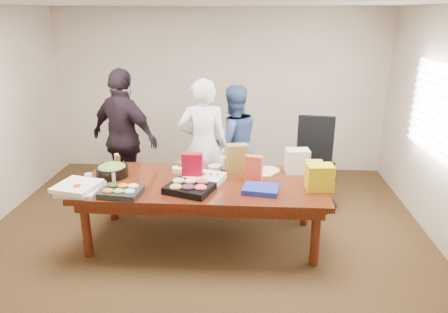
# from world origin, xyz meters

# --- Properties ---
(floor) EXTENTS (5.50, 5.00, 0.02)m
(floor) POSITION_xyz_m (0.00, 0.00, -0.01)
(floor) COLOR #47301E
(floor) RESTS_ON ground
(ceiling) EXTENTS (5.50, 5.00, 0.02)m
(ceiling) POSITION_xyz_m (0.00, 0.00, 2.71)
(ceiling) COLOR white
(ceiling) RESTS_ON wall_back
(wall_back) EXTENTS (5.50, 0.04, 2.70)m
(wall_back) POSITION_xyz_m (0.00, 2.50, 1.35)
(wall_back) COLOR beige
(wall_back) RESTS_ON floor
(wall_front) EXTENTS (5.50, 0.04, 2.70)m
(wall_front) POSITION_xyz_m (0.00, -2.50, 1.35)
(wall_front) COLOR beige
(wall_front) RESTS_ON floor
(window_panel) EXTENTS (0.03, 1.40, 1.10)m
(window_panel) POSITION_xyz_m (2.72, 0.60, 1.50)
(window_panel) COLOR white
(window_panel) RESTS_ON wall_right
(window_blinds) EXTENTS (0.04, 1.36, 1.00)m
(window_blinds) POSITION_xyz_m (2.68, 0.60, 1.50)
(window_blinds) COLOR beige
(window_blinds) RESTS_ON wall_right
(conference_table) EXTENTS (2.80, 1.20, 0.75)m
(conference_table) POSITION_xyz_m (0.00, 0.00, 0.38)
(conference_table) COLOR #4C1C0F
(conference_table) RESTS_ON floor
(office_chair) EXTENTS (0.70, 0.70, 1.20)m
(office_chair) POSITION_xyz_m (1.44, 1.00, 0.60)
(office_chair) COLOR black
(office_chair) RESTS_ON floor
(person_center) EXTENTS (0.71, 0.52, 1.81)m
(person_center) POSITION_xyz_m (-0.10, 0.90, 0.91)
(person_center) COLOR white
(person_center) RESTS_ON floor
(person_right) EXTENTS (0.99, 0.89, 1.67)m
(person_right) POSITION_xyz_m (0.29, 1.26, 0.83)
(person_right) COLOR #3D5B95
(person_right) RESTS_ON floor
(person_left) EXTENTS (1.21, 0.93, 1.92)m
(person_left) POSITION_xyz_m (-1.20, 0.98, 0.96)
(person_left) COLOR black
(person_left) RESTS_ON floor
(veggie_tray) EXTENTS (0.45, 0.37, 0.06)m
(veggie_tray) POSITION_xyz_m (-0.83, -0.42, 0.78)
(veggie_tray) COLOR black
(veggie_tray) RESTS_ON conference_table
(fruit_tray) EXTENTS (0.59, 0.52, 0.07)m
(fruit_tray) POSITION_xyz_m (-0.12, -0.28, 0.79)
(fruit_tray) COLOR black
(fruit_tray) RESTS_ON conference_table
(sheet_cake) EXTENTS (0.50, 0.43, 0.07)m
(sheet_cake) POSITION_xyz_m (0.02, 0.04, 0.79)
(sheet_cake) COLOR white
(sheet_cake) RESTS_ON conference_table
(salad_bowl) EXTENTS (0.39, 0.39, 0.12)m
(salad_bowl) POSITION_xyz_m (-1.10, 0.11, 0.81)
(salad_bowl) COLOR black
(salad_bowl) RESTS_ON conference_table
(chip_bag_blue) EXTENTS (0.42, 0.34, 0.06)m
(chip_bag_blue) POSITION_xyz_m (0.66, -0.23, 0.78)
(chip_bag_blue) COLOR #1D2C9D
(chip_bag_blue) RESTS_ON conference_table
(chip_bag_red) EXTENTS (0.23, 0.10, 0.34)m
(chip_bag_red) POSITION_xyz_m (-0.12, 0.02, 0.92)
(chip_bag_red) COLOR #A80421
(chip_bag_red) RESTS_ON conference_table
(chip_bag_yellow) EXTENTS (0.19, 0.08, 0.28)m
(chip_bag_yellow) POSITION_xyz_m (1.26, 0.05, 0.89)
(chip_bag_yellow) COLOR yellow
(chip_bag_yellow) RESTS_ON conference_table
(chip_bag_orange) EXTENTS (0.21, 0.13, 0.30)m
(chip_bag_orange) POSITION_xyz_m (0.58, 0.09, 0.90)
(chip_bag_orange) COLOR #EB512B
(chip_bag_orange) RESTS_ON conference_table
(mayo_jar) EXTENTS (0.12, 0.12, 0.15)m
(mayo_jar) POSITION_xyz_m (0.21, 0.45, 0.83)
(mayo_jar) COLOR white
(mayo_jar) RESTS_ON conference_table
(mustard_bottle) EXTENTS (0.06, 0.06, 0.18)m
(mustard_bottle) POSITION_xyz_m (0.29, 0.45, 0.84)
(mustard_bottle) COLOR yellow
(mustard_bottle) RESTS_ON conference_table
(dressing_bottle) EXTENTS (0.06, 0.06, 0.18)m
(dressing_bottle) POSITION_xyz_m (-1.10, 0.35, 0.84)
(dressing_bottle) COLOR brown
(dressing_bottle) RESTS_ON conference_table
(ranch_bottle) EXTENTS (0.06, 0.06, 0.16)m
(ranch_bottle) POSITION_xyz_m (-1.15, 0.46, 0.83)
(ranch_bottle) COLOR silver
(ranch_bottle) RESTS_ON conference_table
(banana_bunch) EXTENTS (0.29, 0.22, 0.08)m
(banana_bunch) POSITION_xyz_m (0.55, 0.37, 0.79)
(banana_bunch) COLOR orange
(banana_bunch) RESTS_ON conference_table
(bread_loaf) EXTENTS (0.30, 0.18, 0.11)m
(bread_loaf) POSITION_xyz_m (-0.20, 0.35, 0.81)
(bread_loaf) COLOR brown
(bread_loaf) RESTS_ON conference_table
(kraft_bag) EXTENTS (0.29, 0.21, 0.34)m
(kraft_bag) POSITION_xyz_m (0.38, 0.39, 0.92)
(kraft_bag) COLOR olive
(kraft_bag) RESTS_ON conference_table
(red_cup) EXTENTS (0.09, 0.09, 0.11)m
(red_cup) POSITION_xyz_m (-1.30, -0.44, 0.80)
(red_cup) COLOR red
(red_cup) RESTS_ON conference_table
(clear_cup_a) EXTENTS (0.09, 0.09, 0.12)m
(clear_cup_a) POSITION_xyz_m (-1.30, -0.12, 0.81)
(clear_cup_a) COLOR silver
(clear_cup_a) RESTS_ON conference_table
(clear_cup_b) EXTENTS (0.10, 0.10, 0.11)m
(clear_cup_b) POSITION_xyz_m (-1.04, -0.03, 0.81)
(clear_cup_b) COLOR white
(clear_cup_b) RESTS_ON conference_table
(pizza_box_lower) EXTENTS (0.45, 0.45, 0.05)m
(pizza_box_lower) POSITION_xyz_m (-1.30, -0.36, 0.77)
(pizza_box_lower) COLOR silver
(pizza_box_lower) RESTS_ON conference_table
(pizza_box_upper) EXTENTS (0.51, 0.51, 0.05)m
(pizza_box_upper) POSITION_xyz_m (-1.33, -0.38, 0.82)
(pizza_box_upper) COLOR white
(pizza_box_upper) RESTS_ON pizza_box_lower
(plate_a) EXTENTS (0.30, 0.30, 0.01)m
(plate_a) POSITION_xyz_m (0.70, 0.32, 0.76)
(plate_a) COLOR white
(plate_a) RESTS_ON conference_table
(plate_b) EXTENTS (0.33, 0.33, 0.02)m
(plate_b) POSITION_xyz_m (0.77, 0.41, 0.76)
(plate_b) COLOR silver
(plate_b) RESTS_ON conference_table
(dip_bowl_a) EXTENTS (0.20, 0.20, 0.06)m
(dip_bowl_a) POSITION_xyz_m (0.10, 0.38, 0.78)
(dip_bowl_a) COLOR beige
(dip_bowl_a) RESTS_ON conference_table
(dip_bowl_b) EXTENTS (0.16, 0.16, 0.06)m
(dip_bowl_b) POSITION_xyz_m (-0.34, 0.31, 0.78)
(dip_bowl_b) COLOR white
(dip_bowl_b) RESTS_ON conference_table
(grocery_bag_white) EXTENTS (0.29, 0.22, 0.30)m
(grocery_bag_white) POSITION_xyz_m (1.11, 0.37, 0.90)
(grocery_bag_white) COLOR silver
(grocery_bag_white) RESTS_ON conference_table
(grocery_bag_yellow) EXTENTS (0.31, 0.23, 0.29)m
(grocery_bag_yellow) POSITION_xyz_m (1.30, -0.13, 0.89)
(grocery_bag_yellow) COLOR yellow
(grocery_bag_yellow) RESTS_ON conference_table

